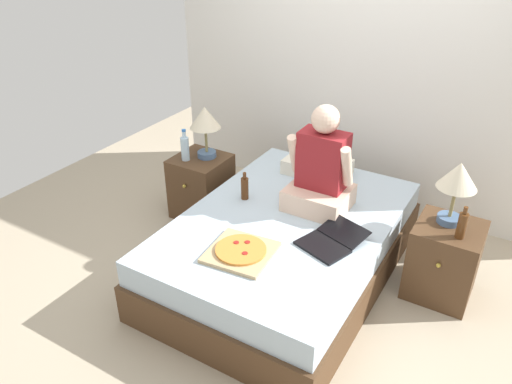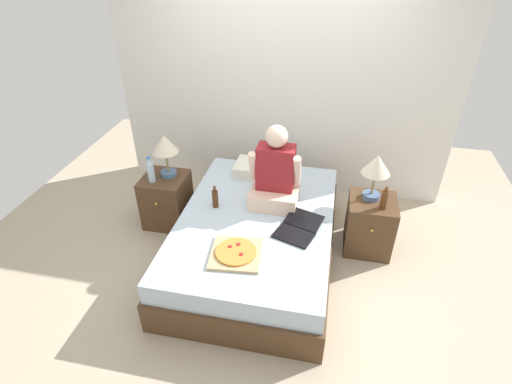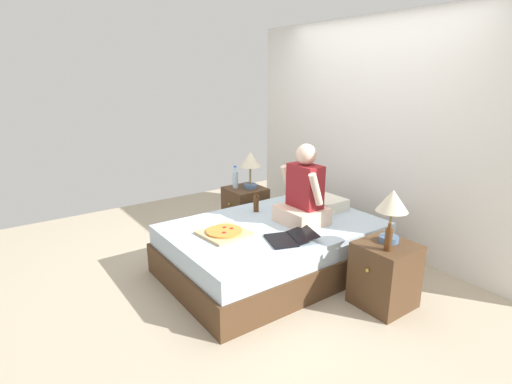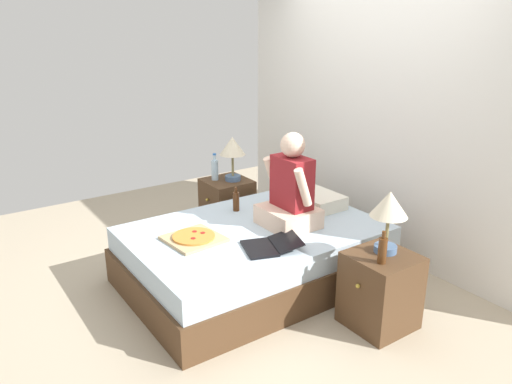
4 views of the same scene
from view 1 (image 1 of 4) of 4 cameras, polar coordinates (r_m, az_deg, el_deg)
The scene contains 14 objects.
ground_plane at distance 3.85m, azimuth 3.34°, elevation -9.13°, with size 5.73×5.73×0.00m, color tan.
wall_back at distance 4.45m, azimuth 12.50°, elevation 13.83°, with size 3.73×0.12×2.50m, color silver.
bed at distance 3.71m, azimuth 3.44°, elevation -6.23°, with size 1.41×2.06×0.49m.
nightstand_left at distance 4.43m, azimuth -6.24°, elevation 0.67°, with size 0.44×0.47×0.55m.
lamp_on_left_nightstand at distance 4.19m, azimuth -5.84°, elevation 8.06°, with size 0.26×0.26×0.45m.
water_bottle at distance 4.24m, azimuth -8.12°, elevation 5.03°, with size 0.07×0.07×0.28m.
nightstand_right at distance 3.74m, azimuth 20.64°, elevation -7.30°, with size 0.44×0.47×0.55m.
lamp_on_right_nightstand at distance 3.49m, azimuth 22.07°, elevation 1.29°, with size 0.26×0.26×0.45m.
beer_bottle at distance 3.45m, azimuth 22.48°, elevation -3.51°, with size 0.06×0.06×0.23m.
pillow at distance 4.18m, azimuth 7.04°, elevation 2.91°, with size 0.52×0.34×0.12m, color silver.
person_seated at distance 3.60m, azimuth 7.45°, elevation 2.35°, with size 0.47×0.40×0.78m.
laptop at distance 3.32m, azimuth 8.41°, elevation -5.63°, with size 0.43×0.49×0.07m.
pizza_box at distance 3.20m, azimuth -1.75°, elevation -6.80°, with size 0.44×0.44×0.05m.
beer_bottle_on_bed at distance 3.76m, azimuth -1.30°, elevation 0.48°, with size 0.06×0.06×0.22m.
Camera 1 is at (1.35, -2.69, 2.40)m, focal length 35.00 mm.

